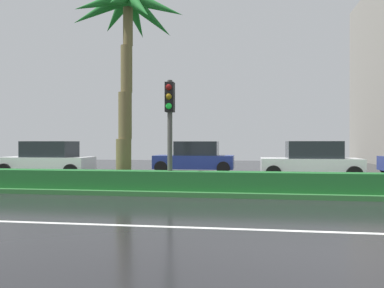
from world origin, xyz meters
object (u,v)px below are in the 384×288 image
traffic_signal_median_left (170,114)px  car_in_traffic_second (195,158)px  car_in_traffic_third (311,161)px  palm_tree_mid_left (127,25)px  car_in_traffic_leading (48,160)px

traffic_signal_median_left → car_in_traffic_second: bearing=92.5°
car_in_traffic_third → palm_tree_mid_left: bearing=34.2°
traffic_signal_median_left → car_in_traffic_leading: size_ratio=0.82×
palm_tree_mid_left → traffic_signal_median_left: palm_tree_mid_left is taller
palm_tree_mid_left → car_in_traffic_second: palm_tree_mid_left is taller
palm_tree_mid_left → car_in_traffic_leading: (-5.42, 4.42, -4.93)m
traffic_signal_median_left → car_in_traffic_second: traffic_signal_median_left is taller
car_in_traffic_second → car_in_traffic_third: same height
traffic_signal_median_left → car_in_traffic_third: (5.27, 5.54, -1.75)m
traffic_signal_median_left → car_in_traffic_leading: (-7.11, 5.23, -1.75)m
palm_tree_mid_left → car_in_traffic_leading: 8.56m
car_in_traffic_second → car_in_traffic_third: 6.41m
palm_tree_mid_left → car_in_traffic_third: bearing=34.2°
traffic_signal_median_left → car_in_traffic_second: (-0.37, 8.57, -1.75)m
palm_tree_mid_left → traffic_signal_median_left: 3.69m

